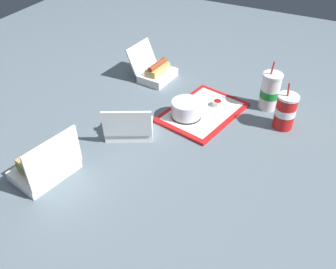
% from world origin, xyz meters
% --- Properties ---
extents(ground_plane, '(3.20, 3.20, 0.00)m').
position_xyz_m(ground_plane, '(0.00, 0.00, 0.00)').
color(ground_plane, slate).
extents(food_tray, '(0.42, 0.33, 0.01)m').
position_xyz_m(food_tray, '(-0.21, 0.04, 0.01)').
color(food_tray, red).
rests_on(food_tray, ground_plane).
extents(cake_container, '(0.13, 0.13, 0.07)m').
position_xyz_m(cake_container, '(-0.14, -0.01, 0.05)').
color(cake_container, black).
rests_on(cake_container, food_tray).
extents(ketchup_cup, '(0.04, 0.04, 0.02)m').
position_xyz_m(ketchup_cup, '(-0.28, 0.08, 0.03)').
color(ketchup_cup, white).
rests_on(ketchup_cup, food_tray).
extents(napkin_stack, '(0.10, 0.10, 0.00)m').
position_xyz_m(napkin_stack, '(-0.22, -0.04, 0.02)').
color(napkin_stack, white).
rests_on(napkin_stack, food_tray).
extents(plastic_fork, '(0.10, 0.07, 0.00)m').
position_xyz_m(plastic_fork, '(-0.24, 0.13, 0.02)').
color(plastic_fork, white).
rests_on(plastic_fork, food_tray).
extents(clamshell_hotdog_right, '(0.19, 0.20, 0.16)m').
position_xyz_m(clamshell_hotdog_right, '(-0.39, -0.29, 0.04)').
color(clamshell_hotdog_right, white).
rests_on(clamshell_hotdog_right, ground_plane).
extents(clamshell_sandwich_front, '(0.24, 0.19, 0.19)m').
position_xyz_m(clamshell_sandwich_front, '(0.39, -0.31, 0.05)').
color(clamshell_sandwich_front, white).
rests_on(clamshell_sandwich_front, ground_plane).
extents(clamshell_hotdog_left, '(0.22, 0.23, 0.16)m').
position_xyz_m(clamshell_hotdog_left, '(0.06, -0.17, 0.04)').
color(clamshell_hotdog_left, white).
rests_on(clamshell_hotdog_left, ground_plane).
extents(soda_cup_corner, '(0.09, 0.09, 0.23)m').
position_xyz_m(soda_cup_corner, '(-0.39, 0.27, 0.08)').
color(soda_cup_corner, white).
rests_on(soda_cup_corner, ground_plane).
extents(soda_cup_center, '(0.09, 0.09, 0.21)m').
position_xyz_m(soda_cup_center, '(-0.27, 0.37, 0.08)').
color(soda_cup_center, red).
rests_on(soda_cup_center, ground_plane).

